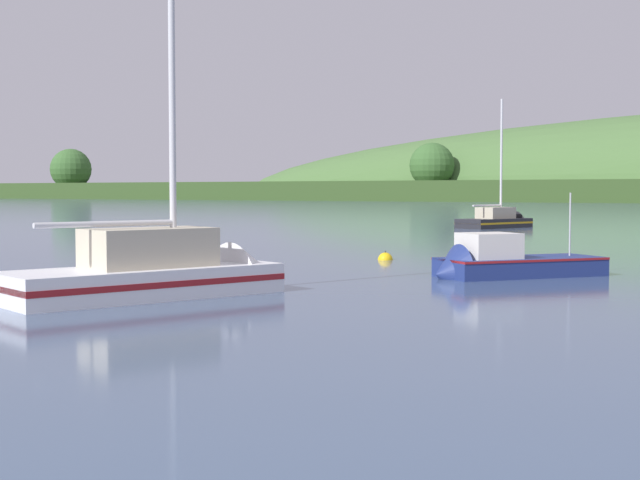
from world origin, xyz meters
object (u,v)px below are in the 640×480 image
Objects in this scene: fishing_boat_moored at (503,268)px; mooring_buoy_off_fishing_boat at (385,260)px; sailboat_midwater_white at (174,282)px; sailboat_outer_reach at (501,224)px.

fishing_boat_moored is 8.48m from mooring_buoy_off_fishing_boat.
sailboat_midwater_white is 14.94m from mooring_buoy_off_fishing_boat.
sailboat_midwater_white is 11.89m from fishing_boat_moored.
fishing_boat_moored is (14.48, -40.35, 0.03)m from sailboat_outer_reach.
sailboat_midwater_white reaches higher than mooring_buoy_off_fishing_boat.
fishing_boat_moored is at bearing -34.41° from mooring_buoy_off_fishing_boat.
sailboat_midwater_white is at bearing 6.16° from fishing_boat_moored.
sailboat_midwater_white is at bearing -152.28° from sailboat_outer_reach.
fishing_boat_moored reaches higher than mooring_buoy_off_fishing_boat.
fishing_boat_moored is (6.23, 10.13, -0.06)m from sailboat_midwater_white.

